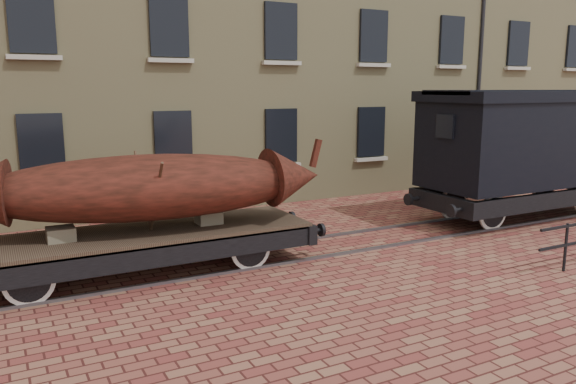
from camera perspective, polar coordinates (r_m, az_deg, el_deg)
name	(u,v)px	position (r m, az deg, el deg)	size (l,w,h in m)	color
ground	(339,245)	(13.53, 5.20, -5.36)	(90.00, 90.00, 0.00)	maroon
warehouse_cream	(267,3)	(23.43, -2.10, 18.65)	(40.00, 10.19, 14.00)	tan
rail_track	(339,244)	(13.52, 5.21, -5.24)	(30.00, 1.52, 0.06)	#59595E
flatcar_wagon	(140,240)	(11.53, -14.81, -4.77)	(7.65, 2.08, 1.16)	#483B2B
iron_boat	(149,187)	(11.35, -13.95, 0.52)	(7.31, 2.86, 1.73)	#5A1F15
goods_van	(525,139)	(17.30, 22.97, 5.02)	(7.03, 2.56, 3.64)	black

